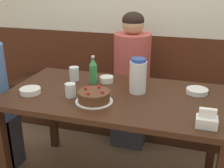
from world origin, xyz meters
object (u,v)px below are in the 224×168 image
(bench_seat, at_px, (138,112))
(bowl_soup_white, at_px, (107,79))
(napkin_holder, at_px, (207,120))
(bowl_rice_small, at_px, (30,91))
(water_pitcher, at_px, (138,76))
(glass_water_tall, at_px, (74,74))
(birthday_cake, at_px, (94,97))
(bowl_side_dish, at_px, (197,91))
(glass_tumbler_short, at_px, (70,90))
(soju_bottle, at_px, (93,70))
(person_grey_tee, at_px, (131,84))

(bench_seat, bearing_deg, bowl_soup_white, -101.38)
(napkin_holder, height_order, bowl_rice_small, napkin_holder)
(water_pitcher, bearing_deg, glass_water_tall, 169.33)
(birthday_cake, relative_size, bowl_side_dish, 1.64)
(bench_seat, bearing_deg, bowl_rice_small, -119.32)
(bowl_side_dish, bearing_deg, bowl_rice_small, -163.10)
(napkin_holder, distance_m, glass_water_tall, 1.06)
(bowl_rice_small, distance_m, glass_tumbler_short, 0.29)
(soju_bottle, height_order, glass_tumbler_short, soju_bottle)
(napkin_holder, bearing_deg, soju_bottle, 151.02)
(bowl_soup_white, xyz_separation_m, glass_water_tall, (-0.25, -0.03, 0.03))
(glass_water_tall, xyz_separation_m, person_grey_tee, (0.34, 0.48, -0.22))
(water_pitcher, height_order, bowl_side_dish, water_pitcher)
(bowl_rice_small, bearing_deg, water_pitcher, 18.63)
(water_pitcher, bearing_deg, soju_bottle, 167.37)
(bowl_side_dish, height_order, glass_water_tall, glass_water_tall)
(birthday_cake, xyz_separation_m, bowl_soup_white, (-0.03, 0.36, -0.01))
(person_grey_tee, bearing_deg, glass_tumbler_short, -16.71)
(bench_seat, xyz_separation_m, napkin_holder, (0.58, -1.11, 0.57))
(bowl_side_dish, xyz_separation_m, person_grey_tee, (-0.56, 0.48, -0.19))
(soju_bottle, distance_m, glass_water_tall, 0.17)
(bowl_soup_white, bearing_deg, glass_tumbler_short, -113.70)
(glass_water_tall, bearing_deg, bowl_soup_white, 6.50)
(bowl_soup_white, relative_size, glass_water_tall, 1.01)
(glass_water_tall, bearing_deg, glass_tumbler_short, -70.52)
(water_pitcher, distance_m, bowl_side_dish, 0.41)
(napkin_holder, xyz_separation_m, person_grey_tee, (-0.62, 0.94, -0.21))
(birthday_cake, height_order, person_grey_tee, person_grey_tee)
(soju_bottle, height_order, person_grey_tee, person_grey_tee)
(soju_bottle, distance_m, napkin_holder, 0.91)
(bowl_soup_white, distance_m, bowl_rice_small, 0.56)
(bowl_side_dish, bearing_deg, napkin_holder, -83.18)
(water_pitcher, relative_size, bowl_rice_small, 1.71)
(bowl_rice_small, bearing_deg, glass_water_tall, 61.56)
(bowl_rice_small, relative_size, glass_water_tall, 1.35)
(soju_bottle, relative_size, bowl_side_dish, 1.43)
(birthday_cake, distance_m, soju_bottle, 0.34)
(water_pitcher, height_order, glass_water_tall, water_pitcher)
(bench_seat, distance_m, water_pitcher, 1.00)
(soju_bottle, height_order, bowl_rice_small, soju_bottle)
(napkin_holder, relative_size, person_grey_tee, 0.09)
(person_grey_tee, bearing_deg, birthday_cake, -4.09)
(bench_seat, xyz_separation_m, glass_tumbler_short, (-0.27, -0.95, 0.58))
(person_grey_tee, bearing_deg, glass_water_tall, -35.22)
(birthday_cake, relative_size, glass_water_tall, 2.32)
(napkin_holder, distance_m, bowl_rice_small, 1.14)
(bowl_rice_small, height_order, glass_water_tall, glass_water_tall)
(water_pitcher, relative_size, glass_tumbler_short, 2.64)
(bowl_rice_small, relative_size, glass_tumbler_short, 1.54)
(napkin_holder, height_order, bowl_side_dish, napkin_holder)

